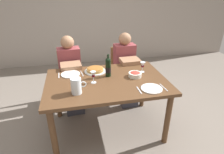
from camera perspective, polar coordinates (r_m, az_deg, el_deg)
The scene contains 19 objects.
ground_plane at distance 2.77m, azimuth -1.45°, elevation -15.09°, with size 8.00×8.00×0.00m, color slate.
back_wall at distance 4.76m, azimuth -8.17°, elevation 20.65°, with size 8.00×0.10×2.80m, color #A3998E.
dining_table at distance 2.39m, azimuth -1.62°, elevation -2.92°, with size 1.50×1.00×0.76m.
wine_bottle at distance 2.40m, azimuth -1.18°, elevation 3.03°, with size 0.07×0.07×0.30m.
water_pitcher at distance 2.07m, azimuth -10.79°, elevation -2.91°, with size 0.17×0.12×0.18m.
baked_tart at distance 2.58m, azimuth -5.15°, elevation 2.24°, with size 0.30×0.30×0.06m.
salad_bowl at distance 2.44m, azimuth 7.03°, elevation 0.83°, with size 0.17×0.17×0.07m.
wine_glass_left_diner at distance 2.25m, azimuth -5.71°, elevation 0.66°, with size 0.07×0.07×0.15m.
wine_glass_right_diner at distance 2.56m, azimuth 9.31°, elevation 3.60°, with size 0.07×0.07×0.14m.
dinner_plate_left_setting at distance 2.55m, azimuth -12.52°, elevation 0.84°, with size 0.25×0.25×0.01m, color white.
dinner_plate_right_setting at distance 2.19m, azimuth 11.97°, elevation -3.45°, with size 0.25×0.25×0.01m, color white.
fork_left_setting at distance 2.56m, azimuth -15.86°, elevation 0.45°, with size 0.16×0.01×0.01m, color silver.
knife_left_setting at distance 2.55m, azimuth -9.15°, elevation 1.08°, with size 0.18×0.01×0.01m, color silver.
knife_right_setting at distance 2.25m, azimuth 15.46°, elevation -3.08°, with size 0.18×0.01×0.01m, color silver.
spoon_right_setting at distance 2.14m, azimuth 8.27°, elevation -3.99°, with size 0.16×0.01×0.01m, color silver.
chair_left at distance 3.24m, azimuth -12.55°, elevation 1.15°, with size 0.43×0.43×0.87m.
diner_left at distance 2.97m, azimuth -12.40°, elevation 1.41°, with size 0.36×0.52×1.16m.
chair_right at distance 3.35m, azimuth 3.05°, elevation 2.62°, with size 0.41×0.41×0.87m.
diner_right at distance 3.09m, azimuth 4.35°, elevation 2.96°, with size 0.35×0.51×1.16m.
Camera 1 is at (-0.38, -2.06, 1.82)m, focal length 30.04 mm.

